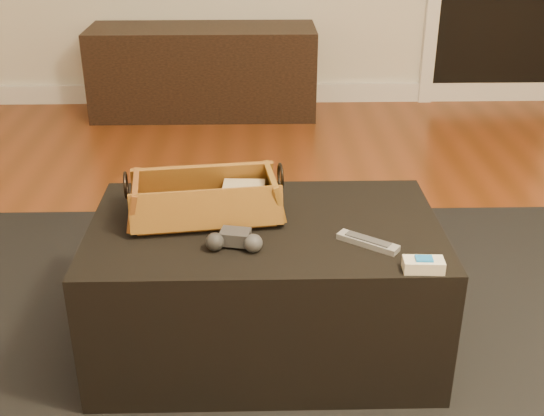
{
  "coord_description": "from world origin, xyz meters",
  "views": [
    {
      "loc": [
        -0.25,
        -1.57,
        1.32
      ],
      "look_at": [
        -0.21,
        0.13,
        0.49
      ],
      "focal_mm": 45.0,
      "sensor_mm": 36.0,
      "label": 1
    }
  ],
  "objects_px": {
    "ottoman": "(265,286)",
    "silver_remote": "(368,242)",
    "media_cabinet": "(204,71)",
    "game_controller": "(235,240)",
    "wicker_basket": "(205,201)",
    "cream_gadget": "(423,265)",
    "tv_remote": "(198,211)"
  },
  "relations": [
    {
      "from": "silver_remote",
      "to": "cream_gadget",
      "type": "relative_size",
      "value": 1.57
    },
    {
      "from": "cream_gadget",
      "to": "wicker_basket",
      "type": "bearing_deg",
      "value": 150.91
    },
    {
      "from": "wicker_basket",
      "to": "cream_gadget",
      "type": "bearing_deg",
      "value": -29.09
    },
    {
      "from": "tv_remote",
      "to": "cream_gadget",
      "type": "height_order",
      "value": "tv_remote"
    },
    {
      "from": "media_cabinet",
      "to": "game_controller",
      "type": "xyz_separation_m",
      "value": [
        0.26,
        -2.5,
        0.19
      ]
    },
    {
      "from": "tv_remote",
      "to": "wicker_basket",
      "type": "bearing_deg",
      "value": 30.87
    },
    {
      "from": "tv_remote",
      "to": "media_cabinet",
      "type": "bearing_deg",
      "value": 80.55
    },
    {
      "from": "game_controller",
      "to": "cream_gadget",
      "type": "bearing_deg",
      "value": -14.66
    },
    {
      "from": "tv_remote",
      "to": "cream_gadget",
      "type": "relative_size",
      "value": 2.24
    },
    {
      "from": "ottoman",
      "to": "silver_remote",
      "type": "bearing_deg",
      "value": -25.34
    },
    {
      "from": "ottoman",
      "to": "cream_gadget",
      "type": "xyz_separation_m",
      "value": [
        0.39,
        -0.27,
        0.23
      ]
    },
    {
      "from": "tv_remote",
      "to": "cream_gadget",
      "type": "bearing_deg",
      "value": -39.86
    },
    {
      "from": "media_cabinet",
      "to": "wicker_basket",
      "type": "relative_size",
      "value": 2.88
    },
    {
      "from": "game_controller",
      "to": "silver_remote",
      "type": "bearing_deg",
      "value": 1.71
    },
    {
      "from": "media_cabinet",
      "to": "game_controller",
      "type": "distance_m",
      "value": 2.52
    },
    {
      "from": "silver_remote",
      "to": "cream_gadget",
      "type": "bearing_deg",
      "value": -48.67
    },
    {
      "from": "ottoman",
      "to": "game_controller",
      "type": "height_order",
      "value": "game_controller"
    },
    {
      "from": "ottoman",
      "to": "game_controller",
      "type": "xyz_separation_m",
      "value": [
        -0.08,
        -0.14,
        0.23
      ]
    },
    {
      "from": "media_cabinet",
      "to": "game_controller",
      "type": "height_order",
      "value": "media_cabinet"
    },
    {
      "from": "wicker_basket",
      "to": "cream_gadget",
      "type": "distance_m",
      "value": 0.65
    },
    {
      "from": "tv_remote",
      "to": "wicker_basket",
      "type": "height_order",
      "value": "wicker_basket"
    },
    {
      "from": "ottoman",
      "to": "silver_remote",
      "type": "height_order",
      "value": "silver_remote"
    },
    {
      "from": "game_controller",
      "to": "wicker_basket",
      "type": "bearing_deg",
      "value": 115.04
    },
    {
      "from": "media_cabinet",
      "to": "cream_gadget",
      "type": "height_order",
      "value": "media_cabinet"
    },
    {
      "from": "ottoman",
      "to": "game_controller",
      "type": "bearing_deg",
      "value": -120.26
    },
    {
      "from": "wicker_basket",
      "to": "game_controller",
      "type": "height_order",
      "value": "wicker_basket"
    },
    {
      "from": "media_cabinet",
      "to": "silver_remote",
      "type": "relative_size",
      "value": 8.24
    },
    {
      "from": "game_controller",
      "to": "cream_gadget",
      "type": "relative_size",
      "value": 1.5
    },
    {
      "from": "silver_remote",
      "to": "cream_gadget",
      "type": "xyz_separation_m",
      "value": [
        0.12,
        -0.14,
        0.01
      ]
    },
    {
      "from": "wicker_basket",
      "to": "game_controller",
      "type": "distance_m",
      "value": 0.21
    },
    {
      "from": "game_controller",
      "to": "tv_remote",
      "type": "bearing_deg",
      "value": 122.49
    },
    {
      "from": "media_cabinet",
      "to": "wicker_basket",
      "type": "height_order",
      "value": "wicker_basket"
    }
  ]
}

